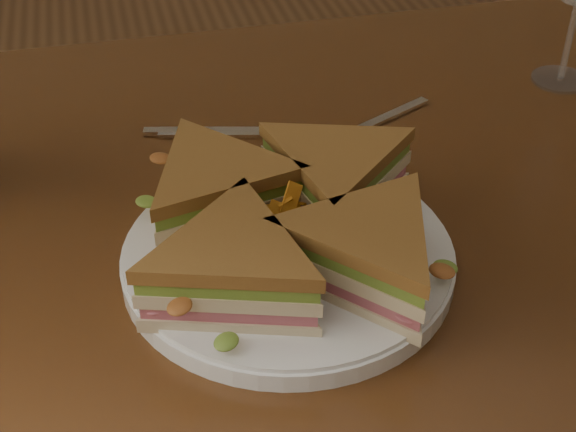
{
  "coord_description": "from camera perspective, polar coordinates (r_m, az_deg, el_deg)",
  "views": [
    {
      "loc": [
        -0.16,
        -0.54,
        1.18
      ],
      "look_at": [
        -0.04,
        -0.06,
        0.8
      ],
      "focal_mm": 50.0,
      "sensor_mm": 36.0,
      "label": 1
    }
  ],
  "objects": [
    {
      "name": "sandwich_wedges",
      "position": [
        0.62,
        -0.0,
        -0.36
      ],
      "size": [
        0.32,
        0.32,
        0.06
      ],
      "color": "beige",
      "rests_on": "plate"
    },
    {
      "name": "crisps_mound",
      "position": [
        0.63,
        0.0,
        -0.65
      ],
      "size": [
        0.09,
        0.09,
        0.05
      ],
      "primitive_type": null,
      "color": "orange",
      "rests_on": "plate"
    },
    {
      "name": "spoon",
      "position": [
        0.8,
        3.02,
        5.29
      ],
      "size": [
        0.17,
        0.09,
        0.01
      ],
      "rotation": [
        0.0,
        0.0,
        0.45
      ],
      "color": "silver",
      "rests_on": "table"
    },
    {
      "name": "table",
      "position": [
        0.77,
        1.83,
        -5.58
      ],
      "size": [
        1.2,
        0.8,
        0.75
      ],
      "color": "#341B0B",
      "rests_on": "ground"
    },
    {
      "name": "knife",
      "position": [
        0.82,
        -3.23,
        5.9
      ],
      "size": [
        0.21,
        0.06,
        0.0
      ],
      "rotation": [
        0.0,
        0.0,
        -0.24
      ],
      "color": "silver",
      "rests_on": "table"
    },
    {
      "name": "plate",
      "position": [
        0.65,
        0.0,
        -2.96
      ],
      "size": [
        0.27,
        0.27,
        0.02
      ],
      "primitive_type": "cylinder",
      "color": "white",
      "rests_on": "table"
    }
  ]
}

